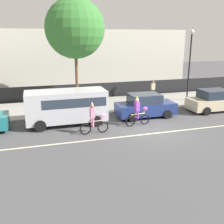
% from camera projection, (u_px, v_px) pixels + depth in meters
% --- Properties ---
extents(ground_plane, '(80.00, 80.00, 0.00)m').
position_uv_depth(ground_plane, '(153.00, 130.00, 15.75)').
color(ground_plane, '#4C4C4F').
extents(road_centre_line, '(36.00, 0.14, 0.01)m').
position_uv_depth(road_centre_line, '(157.00, 133.00, 15.29)').
color(road_centre_line, beige).
rests_on(road_centre_line, ground).
extents(sidewalk_curb, '(60.00, 5.00, 0.15)m').
position_uv_depth(sidewalk_curb, '(120.00, 104.00, 21.73)').
color(sidewalk_curb, '#9E9B93').
rests_on(sidewalk_curb, ground).
extents(fence_line, '(40.00, 0.08, 1.40)m').
position_uv_depth(fence_line, '(110.00, 90.00, 24.23)').
color(fence_line, black).
rests_on(fence_line, ground).
extents(building_backdrop, '(28.00, 8.00, 6.21)m').
position_uv_depth(building_backdrop, '(59.00, 58.00, 30.49)').
color(building_backdrop, beige).
rests_on(building_backdrop, ground).
extents(parade_cyclist_pink, '(1.72, 0.50, 1.92)m').
position_uv_depth(parade_cyclist_pink, '(94.00, 120.00, 14.99)').
color(parade_cyclist_pink, black).
rests_on(parade_cyclist_pink, ground).
extents(parade_cyclist_purple, '(1.72, 0.51, 1.92)m').
position_uv_depth(parade_cyclist_purple, '(138.00, 113.00, 16.41)').
color(parade_cyclist_purple, black).
rests_on(parade_cyclist_purple, ground).
extents(parked_van_silver, '(5.00, 2.22, 2.18)m').
position_uv_depth(parked_van_silver, '(67.00, 105.00, 16.59)').
color(parked_van_silver, silver).
rests_on(parked_van_silver, ground).
extents(parked_car_beige, '(4.10, 1.92, 1.64)m').
position_uv_depth(parked_car_beige, '(214.00, 101.00, 19.75)').
color(parked_car_beige, beige).
rests_on(parked_car_beige, ground).
extents(parked_car_navy, '(4.10, 1.92, 1.64)m').
position_uv_depth(parked_car_navy, '(145.00, 106.00, 18.26)').
color(parked_car_navy, navy).
rests_on(parked_car_navy, ground).
extents(street_lamp_post, '(0.36, 0.36, 5.86)m').
position_uv_depth(street_lamp_post, '(190.00, 55.00, 21.76)').
color(street_lamp_post, black).
rests_on(street_lamp_post, sidewalk_curb).
extents(street_tree_near_lamp, '(4.70, 4.70, 8.26)m').
position_uv_depth(street_tree_near_lamp, '(75.00, 29.00, 20.48)').
color(street_tree_near_lamp, brown).
rests_on(street_tree_near_lamp, sidewalk_curb).
extents(pedestrian_onlooker, '(0.32, 0.20, 1.62)m').
position_uv_depth(pedestrian_onlooker, '(153.00, 89.00, 22.84)').
color(pedestrian_onlooker, '#33333D').
rests_on(pedestrian_onlooker, sidewalk_curb).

